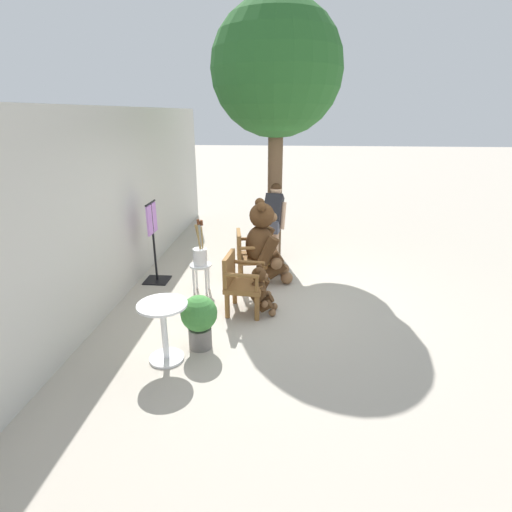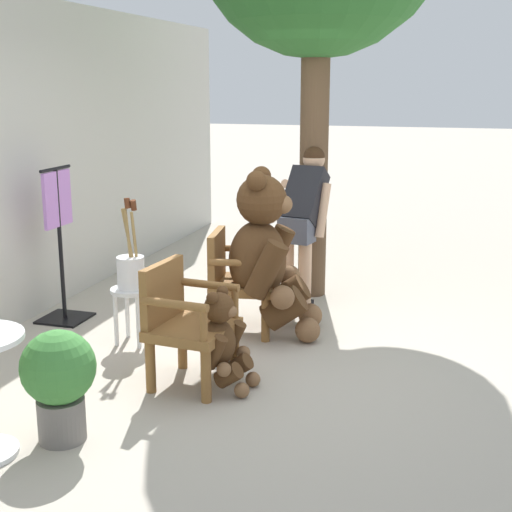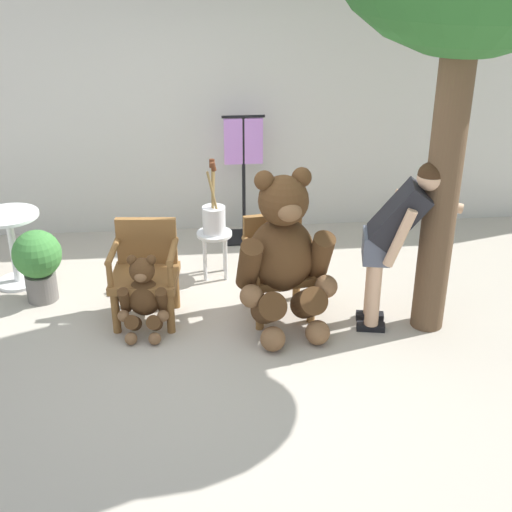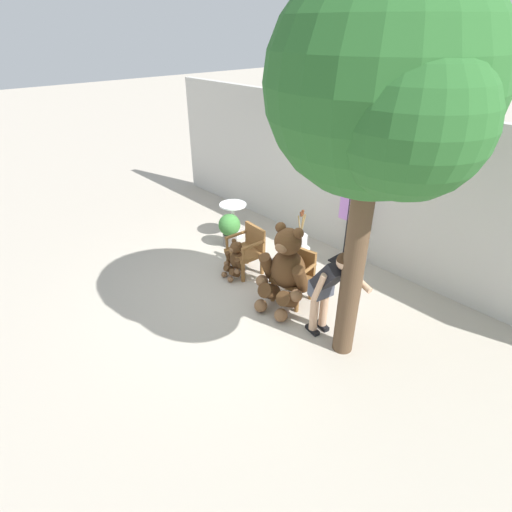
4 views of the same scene
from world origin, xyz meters
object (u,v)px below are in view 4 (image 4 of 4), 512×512
(wooden_chair_left, at_px, (248,249))
(round_side_table, at_px, (233,216))
(white_stool, at_px, (300,253))
(patio_tree, at_px, (384,93))
(potted_plant, at_px, (230,228))
(brush_bucket, at_px, (301,240))
(person_visitor, at_px, (329,284))
(clothing_display_stand, at_px, (347,227))
(teddy_bear_small, at_px, (235,259))
(teddy_bear_large, at_px, (285,269))
(wooden_chair_right, at_px, (295,274))

(wooden_chair_left, relative_size, round_side_table, 1.19)
(white_stool, distance_m, round_side_table, 1.90)
(patio_tree, distance_m, potted_plant, 4.64)
(brush_bucket, bearing_deg, person_visitor, -36.57)
(white_stool, xyz_separation_m, clothing_display_stand, (0.35, 0.85, 0.36))
(teddy_bear_small, bearing_deg, teddy_bear_large, 1.19)
(teddy_bear_large, bearing_deg, person_visitor, -6.24)
(brush_bucket, height_order, clothing_display_stand, clothing_display_stand)
(teddy_bear_small, relative_size, brush_bucket, 0.97)
(teddy_bear_large, bearing_deg, potted_plant, 163.40)
(wooden_chair_left, height_order, white_stool, wooden_chair_left)
(person_visitor, height_order, potted_plant, person_visitor)
(teddy_bear_large, height_order, round_side_table, teddy_bear_large)
(teddy_bear_large, distance_m, white_stool, 1.16)
(wooden_chair_right, bearing_deg, round_side_table, 163.33)
(round_side_table, height_order, patio_tree, patio_tree)
(potted_plant, bearing_deg, person_visitor, -13.63)
(teddy_bear_small, relative_size, white_stool, 1.55)
(wooden_chair_left, distance_m, wooden_chair_right, 1.14)
(clothing_display_stand, bearing_deg, white_stool, -112.28)
(round_side_table, xyz_separation_m, potted_plant, (0.29, -0.34, -0.05))
(wooden_chair_left, height_order, patio_tree, patio_tree)
(wooden_chair_left, xyz_separation_m, white_stool, (0.62, 0.72, -0.11))
(teddy_bear_small, relative_size, person_visitor, 0.48)
(wooden_chair_left, distance_m, potted_plant, 1.06)
(wooden_chair_right, height_order, person_visitor, person_visitor)
(teddy_bear_small, bearing_deg, clothing_display_stand, 62.12)
(brush_bucket, height_order, patio_tree, patio_tree)
(wooden_chair_left, bearing_deg, brush_bucket, 49.09)
(clothing_display_stand, bearing_deg, round_side_table, -159.41)
(wooden_chair_right, height_order, patio_tree, patio_tree)
(round_side_table, relative_size, patio_tree, 0.16)
(wooden_chair_right, bearing_deg, teddy_bear_large, -84.99)
(round_side_table, bearing_deg, clothing_display_stand, 20.59)
(person_visitor, xyz_separation_m, clothing_display_stand, (-1.09, 1.92, -0.17))
(wooden_chair_left, relative_size, brush_bucket, 1.17)
(wooden_chair_right, height_order, brush_bucket, brush_bucket)
(patio_tree, height_order, potted_plant, patio_tree)
(clothing_display_stand, bearing_deg, wooden_chair_left, -121.71)
(round_side_table, relative_size, potted_plant, 1.06)
(person_visitor, bearing_deg, teddy_bear_large, 173.76)
(wooden_chair_left, bearing_deg, teddy_bear_small, -91.87)
(person_visitor, xyz_separation_m, patio_tree, (0.45, -0.08, 2.45))
(clothing_display_stand, bearing_deg, teddy_bear_small, -117.88)
(brush_bucket, height_order, round_side_table, brush_bucket)
(patio_tree, bearing_deg, wooden_chair_left, 170.26)
(brush_bucket, height_order, potted_plant, brush_bucket)
(round_side_table, height_order, clothing_display_stand, clothing_display_stand)
(teddy_bear_small, height_order, person_visitor, person_visitor)
(patio_tree, height_order, clothing_display_stand, patio_tree)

